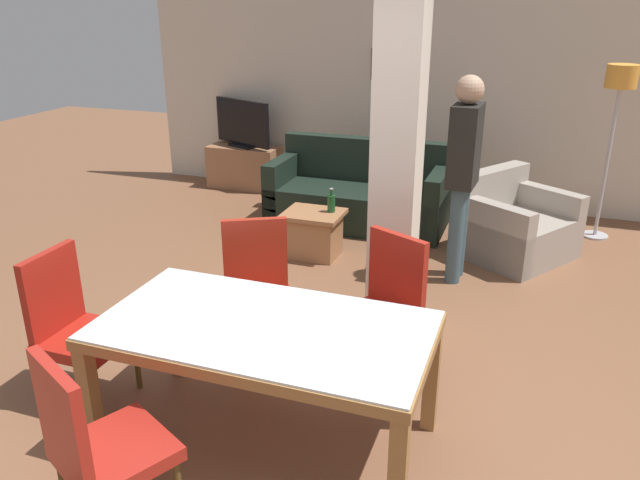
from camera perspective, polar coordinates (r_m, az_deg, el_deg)
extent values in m
plane|color=brown|center=(3.72, -4.74, -17.74)|extent=(18.00, 18.00, 0.00)
cube|color=beige|center=(7.55, 10.28, 13.52)|extent=(7.20, 0.06, 2.70)
cube|color=brown|center=(7.59, 6.37, 15.66)|extent=(0.44, 0.02, 0.36)
cube|color=gray|center=(7.57, 6.35, 15.65)|extent=(0.40, 0.01, 0.32)
cube|color=beige|center=(4.41, 7.11, 8.22)|extent=(0.32, 0.32, 2.70)
cube|color=olive|center=(2.99, -8.69, -12.18)|extent=(1.76, 0.06, 0.06)
cube|color=olive|center=(3.68, -2.26, -5.10)|extent=(1.76, 0.06, 0.06)
cube|color=olive|center=(3.72, -17.16, -5.77)|extent=(0.06, 0.82, 0.06)
cube|color=olive|center=(3.11, 9.57, -10.81)|extent=(0.06, 0.82, 0.06)
cube|color=silver|center=(3.30, -5.13, -7.74)|extent=(1.74, 0.92, 0.01)
cube|color=olive|center=(3.62, -20.24, -13.80)|extent=(0.08, 0.08, 0.67)
cube|color=olive|center=(3.00, 7.11, -20.85)|extent=(0.08, 0.08, 0.67)
cube|color=olive|center=(4.18, -13.01, -7.88)|extent=(0.08, 0.08, 0.67)
cube|color=olive|center=(3.66, 10.15, -12.26)|extent=(0.08, 0.08, 0.67)
cube|color=#A12219|center=(3.12, -18.17, -17.93)|extent=(0.62, 0.62, 0.07)
cube|color=#A12219|center=(2.90, -22.58, -14.89)|extent=(0.41, 0.24, 0.51)
cylinder|color=#4F3D19|center=(3.46, -16.23, -18.11)|extent=(0.04, 0.04, 0.38)
cube|color=maroon|center=(4.00, 5.01, -7.46)|extent=(0.62, 0.62, 0.07)
cube|color=maroon|center=(4.01, 7.08, -2.85)|extent=(0.41, 0.24, 0.51)
cylinder|color=#4F3D19|center=(3.89, 5.15, -12.31)|extent=(0.04, 0.04, 0.38)
cylinder|color=#4F3D19|center=(4.10, 1.10, -10.23)|extent=(0.04, 0.04, 0.38)
cylinder|color=#4F3D19|center=(4.14, 8.68, -10.19)|extent=(0.04, 0.04, 0.38)
cylinder|color=#4F3D19|center=(4.34, 4.69, -8.37)|extent=(0.04, 0.04, 0.38)
cube|color=#9E2616|center=(4.20, -5.67, -5.96)|extent=(0.62, 0.62, 0.07)
cube|color=#9E2616|center=(4.27, -5.95, -1.27)|extent=(0.41, 0.25, 0.51)
cylinder|color=#4F3D19|center=(4.16, -2.77, -9.78)|extent=(0.04, 0.04, 0.38)
cylinder|color=#4F3D19|center=(4.15, -8.09, -10.08)|extent=(0.04, 0.04, 0.38)
cylinder|color=#4F3D19|center=(4.49, -3.25, -7.29)|extent=(0.04, 0.04, 0.38)
cylinder|color=#4F3D19|center=(4.48, -8.14, -7.56)|extent=(0.04, 0.04, 0.38)
cube|color=maroon|center=(4.04, -20.52, -8.52)|extent=(0.46, 0.46, 0.07)
cube|color=maroon|center=(4.04, -23.29, -4.34)|extent=(0.05, 0.44, 0.51)
cylinder|color=#4F3D19|center=(4.17, -16.41, -10.61)|extent=(0.04, 0.04, 0.38)
cylinder|color=#4F3D19|center=(3.93, -19.66, -13.22)|extent=(0.04, 0.04, 0.38)
cylinder|color=#4F3D19|center=(4.39, -20.52, -9.46)|extent=(0.04, 0.04, 0.38)
cylinder|color=#4F3D19|center=(4.16, -23.85, -11.83)|extent=(0.04, 0.04, 0.38)
cube|color=black|center=(6.82, 3.44, 3.13)|extent=(1.89, 0.86, 0.42)
cube|color=black|center=(7.01, 4.31, 7.41)|extent=(1.89, 0.18, 0.47)
cube|color=black|center=(6.60, 10.70, 3.36)|extent=(0.16, 0.86, 0.68)
cube|color=black|center=(7.06, -3.32, 4.87)|extent=(0.16, 0.86, 0.68)
cube|color=#A2988B|center=(6.25, 17.45, 0.31)|extent=(1.22, 1.25, 0.40)
cube|color=#A2988B|center=(6.31, 15.38, 4.55)|extent=(0.66, 0.89, 0.39)
cube|color=#A2988B|center=(6.53, 19.59, 1.96)|extent=(0.79, 0.58, 0.62)
cube|color=#A2988B|center=(5.90, 15.31, 0.44)|extent=(0.79, 0.58, 0.62)
cube|color=#A26B43|center=(5.91, -0.60, 2.37)|extent=(0.55, 0.46, 0.04)
cube|color=#A26B43|center=(5.98, -0.59, 0.39)|extent=(0.47, 0.38, 0.40)
cylinder|color=#194C23|center=(5.89, 1.04, 3.35)|extent=(0.07, 0.07, 0.16)
cylinder|color=#194C23|center=(5.86, 1.05, 4.37)|extent=(0.03, 0.03, 0.06)
cylinder|color=#B7B7BC|center=(5.85, 1.05, 4.69)|extent=(0.03, 0.03, 0.01)
cube|color=#9B6846|center=(8.22, -6.92, 6.64)|extent=(0.92, 0.40, 0.54)
cube|color=black|center=(8.15, -7.01, 8.59)|extent=(0.42, 0.32, 0.03)
cube|color=black|center=(8.09, -7.11, 10.64)|extent=(0.87, 0.39, 0.56)
cylinder|color=#B7B7BC|center=(7.13, 23.81, 0.40)|extent=(0.26, 0.26, 0.02)
cylinder|color=#B7B7BC|center=(6.92, 24.74, 6.30)|extent=(0.04, 0.04, 1.50)
cylinder|color=#F29E38|center=(6.77, 25.89, 13.33)|extent=(0.29, 0.29, 0.22)
cylinder|color=#3D5661|center=(5.46, 12.29, 0.37)|extent=(0.13, 0.13, 0.86)
cylinder|color=#3D5661|center=(5.62, 12.63, 0.94)|extent=(0.13, 0.13, 0.86)
cube|color=black|center=(5.32, 13.12, 8.40)|extent=(0.24, 0.39, 0.68)
sphere|color=tan|center=(5.25, 13.54, 13.24)|extent=(0.23, 0.23, 0.23)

